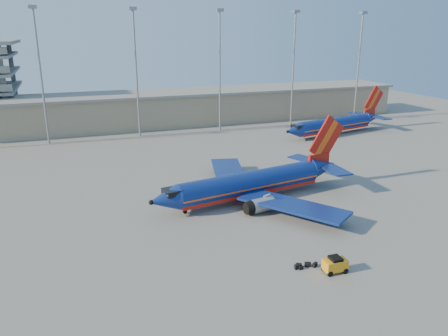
% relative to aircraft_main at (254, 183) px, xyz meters
% --- Properties ---
extents(ground, '(220.00, 220.00, 0.00)m').
position_rel_aircraft_main_xyz_m(ground, '(-3.68, 0.17, -2.39)').
color(ground, slate).
rests_on(ground, ground).
extents(terminal_building, '(122.00, 16.00, 8.50)m').
position_rel_aircraft_main_xyz_m(terminal_building, '(6.32, 58.17, 1.93)').
color(terminal_building, gray).
rests_on(terminal_building, ground).
extents(light_mast_row, '(101.60, 1.60, 28.65)m').
position_rel_aircraft_main_xyz_m(light_mast_row, '(1.32, 46.17, 15.16)').
color(light_mast_row, gray).
rests_on(light_mast_row, ground).
extents(aircraft_main, '(32.84, 31.34, 11.18)m').
position_rel_aircraft_main_xyz_m(aircraft_main, '(0.00, 0.00, 0.00)').
color(aircraft_main, navy).
rests_on(aircraft_main, ground).
extents(aircraft_second, '(31.37, 14.03, 10.77)m').
position_rel_aircraft_main_xyz_m(aircraft_second, '(35.83, 32.10, 0.08)').
color(aircraft_second, navy).
rests_on(aircraft_second, ground).
extents(baggage_tug, '(2.42, 1.51, 1.71)m').
position_rel_aircraft_main_xyz_m(baggage_tug, '(-0.69, -21.74, -1.50)').
color(baggage_tug, orange).
rests_on(baggage_tug, ground).
extents(luggage_pile, '(3.72, 1.67, 0.50)m').
position_rel_aircraft_main_xyz_m(luggage_pile, '(-2.84, -20.03, -2.17)').
color(luggage_pile, black).
rests_on(luggage_pile, ground).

